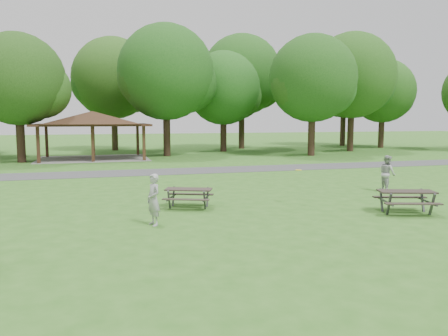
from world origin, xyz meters
TOP-DOWN VIEW (x-y plane):
  - ground at (0.00, 0.00)m, footprint 160.00×160.00m
  - asphalt_path at (0.00, 14.00)m, footprint 120.00×3.20m
  - pavilion at (-4.00, 24.00)m, footprint 8.60×7.01m
  - tree_row_d at (-8.92, 22.53)m, footprint 6.93×6.60m
  - tree_row_e at (2.10, 25.03)m, footprint 8.40×8.00m
  - tree_row_f at (8.09, 28.53)m, footprint 7.35×7.00m
  - tree_row_g at (14.09, 22.03)m, footprint 7.77×7.40m
  - tree_row_h at (20.10, 25.53)m, footprint 8.61×8.20m
  - tree_row_i at (26.08, 29.03)m, footprint 7.14×6.80m
  - tree_deep_b at (-1.90, 33.03)m, footprint 8.40×8.00m
  - tree_deep_c at (11.10, 32.03)m, footprint 8.82×8.40m
  - tree_deep_d at (24.10, 33.53)m, footprint 8.40×8.00m
  - picnic_table_middle at (-0.55, 3.22)m, footprint 2.02×1.85m
  - picnic_table_far at (6.33, 0.29)m, footprint 2.18×1.95m
  - frisbee_in_flight at (3.50, 2.70)m, footprint 0.32×0.32m
  - frisbee_thrower at (-2.07, 0.96)m, footprint 0.55×0.66m
  - frisbee_catcher at (8.51, 4.26)m, footprint 0.69×0.84m

SIDE VIEW (x-z plane):
  - ground at x=0.00m, z-range 0.00..0.00m
  - asphalt_path at x=0.00m, z-range 0.00..0.02m
  - picnic_table_middle at x=-0.55m, z-range 0.17..0.88m
  - picnic_table_far at x=6.33m, z-range 0.19..0.98m
  - frisbee_thrower at x=-2.07m, z-range 0.00..1.56m
  - frisbee_catcher at x=8.51m, z-range 0.00..1.60m
  - frisbee_in_flight at x=3.50m, z-range 1.28..1.30m
  - pavilion at x=-4.00m, z-range 1.18..4.94m
  - tree_row_d at x=-8.92m, z-range 1.13..10.41m
  - tree_row_f at x=8.09m, z-range 1.06..10.62m
  - tree_row_i at x=26.08m, z-range 1.15..10.67m
  - tree_row_g at x=14.09m, z-range 1.20..11.46m
  - tree_row_e at x=2.10m, z-range 1.27..12.29m
  - tree_deep_b at x=-1.90m, z-range 1.32..12.45m
  - tree_row_h at x=20.10m, z-range 1.34..12.71m
  - tree_deep_d at x=24.10m, z-range 1.39..12.66m
  - tree_deep_c at x=11.10m, z-range 1.49..13.39m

